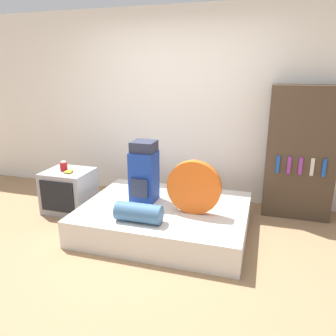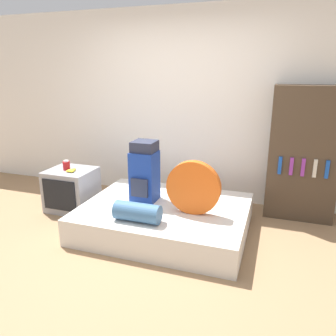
# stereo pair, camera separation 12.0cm
# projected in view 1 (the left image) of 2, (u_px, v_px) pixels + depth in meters

# --- Properties ---
(ground_plane) EXTENTS (16.00, 16.00, 0.00)m
(ground_plane) POSITION_uv_depth(u_px,v_px,m) (132.00, 256.00, 3.28)
(ground_plane) COLOR #997551
(wall_back) EXTENTS (8.00, 0.05, 2.60)m
(wall_back) POSITION_uv_depth(u_px,v_px,m) (180.00, 106.00, 4.55)
(wall_back) COLOR white
(wall_back) RESTS_ON ground_plane
(bed) EXTENTS (1.84, 1.44, 0.30)m
(bed) POSITION_uv_depth(u_px,v_px,m) (165.00, 218.00, 3.77)
(bed) COLOR silver
(bed) RESTS_ON ground_plane
(backpack) EXTENTS (0.28, 0.32, 0.71)m
(backpack) POSITION_uv_depth(u_px,v_px,m) (144.00, 173.00, 3.78)
(backpack) COLOR navy
(backpack) RESTS_ON bed
(tent_bag) EXTENTS (0.58, 0.09, 0.58)m
(tent_bag) POSITION_uv_depth(u_px,v_px,m) (194.00, 187.00, 3.46)
(tent_bag) COLOR #E05B19
(tent_bag) RESTS_ON bed
(sleeping_roll) EXTENTS (0.48, 0.20, 0.20)m
(sleeping_roll) POSITION_uv_depth(u_px,v_px,m) (139.00, 213.00, 3.30)
(sleeping_roll) COLOR #3D668E
(sleeping_roll) RESTS_ON bed
(television) EXTENTS (0.58, 0.54, 0.54)m
(television) POSITION_uv_depth(u_px,v_px,m) (69.00, 191.00, 4.28)
(television) COLOR #939399
(television) RESTS_ON ground_plane
(canister) EXTENTS (0.09, 0.09, 0.13)m
(canister) POSITION_uv_depth(u_px,v_px,m) (64.00, 166.00, 4.19)
(canister) COLOR #B2191E
(canister) RESTS_ON television
(banana_bunch) EXTENTS (0.12, 0.16, 0.03)m
(banana_bunch) POSITION_uv_depth(u_px,v_px,m) (70.00, 171.00, 4.14)
(banana_bunch) COLOR yellow
(banana_bunch) RESTS_ON television
(bookshelf) EXTENTS (0.80, 0.40, 1.62)m
(bookshelf) POSITION_uv_depth(u_px,v_px,m) (300.00, 153.00, 4.02)
(bookshelf) COLOR #473828
(bookshelf) RESTS_ON ground_plane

